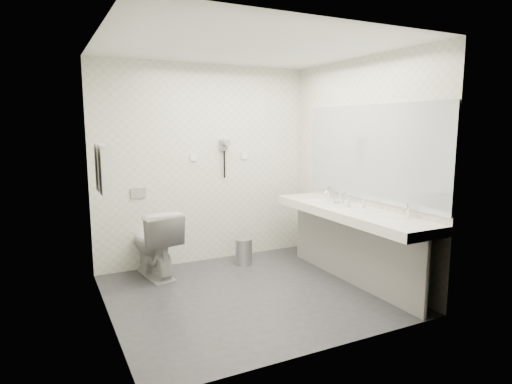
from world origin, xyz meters
TOP-DOWN VIEW (x-y plane):
  - floor at (0.00, 0.00)m, footprint 2.80×2.80m
  - ceiling at (0.00, 0.00)m, footprint 2.80×2.80m
  - wall_back at (0.00, 1.30)m, footprint 2.80×0.00m
  - wall_front at (0.00, -1.30)m, footprint 2.80×0.00m
  - wall_left at (-1.40, 0.00)m, footprint 0.00×2.60m
  - wall_right at (1.40, 0.00)m, footprint 0.00×2.60m
  - vanity_counter at (1.12, -0.20)m, footprint 0.55×2.20m
  - vanity_panel at (1.15, -0.20)m, footprint 0.03×2.15m
  - vanity_post_near at (1.18, -1.24)m, footprint 0.06×0.06m
  - vanity_post_far at (1.18, 0.84)m, footprint 0.06×0.06m
  - mirror at (1.39, -0.20)m, footprint 0.02×2.20m
  - basin_near at (1.12, -0.85)m, footprint 0.40×0.31m
  - basin_far at (1.12, 0.45)m, footprint 0.40×0.31m
  - faucet_near at (1.32, -0.85)m, footprint 0.04×0.04m
  - faucet_far at (1.32, 0.45)m, footprint 0.04×0.04m
  - soap_bottle_a at (1.15, -0.12)m, footprint 0.07×0.07m
  - soap_bottle_c at (1.28, -0.25)m, footprint 0.05×0.05m
  - glass_left at (1.28, 0.10)m, footprint 0.08×0.08m
  - glass_right at (1.20, 0.14)m, footprint 0.07×0.07m
  - toilet at (-0.75, 0.98)m, footprint 0.55×0.84m
  - flush_plate at (-0.85, 1.29)m, footprint 0.18×0.02m
  - pedal_bin at (0.36, 0.93)m, footprint 0.28×0.28m
  - bin_lid at (0.36, 0.93)m, footprint 0.22×0.22m
  - towel_rail at (-1.35, 0.55)m, footprint 0.02×0.62m
  - towel_near at (-1.34, 0.41)m, footprint 0.07×0.24m
  - towel_far at (-1.34, 0.69)m, footprint 0.07×0.24m
  - dryer_cradle at (0.25, 1.27)m, footprint 0.10×0.04m
  - dryer_barrel at (0.25, 1.20)m, footprint 0.08×0.14m
  - dryer_cord at (0.25, 1.26)m, footprint 0.02×0.02m
  - switch_plate_a at (-0.15, 1.29)m, footprint 0.09×0.02m
  - switch_plate_b at (0.55, 1.29)m, footprint 0.09×0.02m

SIDE VIEW (x-z plane):
  - floor at x=0.00m, z-range 0.00..0.00m
  - pedal_bin at x=0.36m, z-range 0.00..0.31m
  - bin_lid at x=0.36m, z-range 0.31..0.33m
  - vanity_panel at x=1.15m, z-range 0.00..0.75m
  - vanity_post_near at x=1.18m, z-range 0.00..0.75m
  - vanity_post_far at x=1.18m, z-range 0.00..0.75m
  - toilet at x=-0.75m, z-range 0.00..0.79m
  - vanity_counter at x=1.12m, z-range 0.75..0.85m
  - basin_near at x=1.12m, z-range 0.81..0.86m
  - basin_far at x=1.12m, z-range 0.81..0.86m
  - soap_bottle_c at x=1.28m, z-range 0.85..0.96m
  - soap_bottle_a at x=1.15m, z-range 0.85..0.96m
  - glass_left at x=1.28m, z-range 0.85..0.97m
  - glass_right at x=1.20m, z-range 0.85..0.97m
  - faucet_near at x=1.32m, z-range 0.85..1.00m
  - faucet_far at x=1.32m, z-range 0.85..1.00m
  - flush_plate at x=-0.85m, z-range 0.89..1.01m
  - wall_back at x=0.00m, z-range -0.15..2.65m
  - wall_front at x=0.00m, z-range -0.15..2.65m
  - wall_left at x=-1.40m, z-range -0.05..2.55m
  - wall_right at x=1.40m, z-range -0.05..2.55m
  - dryer_cord at x=0.25m, z-range 1.07..1.43m
  - towel_near at x=-1.34m, z-range 1.09..1.57m
  - towel_far at x=-1.34m, z-range 1.09..1.57m
  - switch_plate_a at x=-0.15m, z-range 1.31..1.40m
  - switch_plate_b at x=0.55m, z-range 1.31..1.40m
  - mirror at x=1.39m, z-range 0.92..1.98m
  - dryer_cradle at x=0.25m, z-range 1.43..1.57m
  - dryer_barrel at x=0.25m, z-range 1.49..1.57m
  - towel_rail at x=-1.35m, z-range 1.54..1.56m
  - ceiling at x=0.00m, z-range 2.50..2.50m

